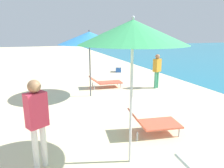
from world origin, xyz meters
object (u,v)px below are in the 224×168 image
lounger_second_shoreside (153,123)px  person_walking_mid (37,116)px  umbrella_farthest (89,38)px  cooler_box (118,69)px  lounger_farthest_shoreside (105,82)px  umbrella_second (133,33)px  person_walking_far (157,68)px

lounger_second_shoreside → person_walking_mid: size_ratio=0.78×
umbrella_farthest → cooler_box: bearing=57.0°
cooler_box → lounger_farthest_shoreside: bearing=-119.9°
umbrella_second → umbrella_farthest: (0.31, 4.55, -0.22)m
umbrella_second → cooler_box: (3.26, 9.08, -2.33)m
lounger_second_shoreside → person_walking_mid: person_walking_mid is taller
cooler_box → lounger_second_shoreside: bearing=-105.2°
person_walking_mid → person_walking_far: person_walking_mid is taller
umbrella_farthest → person_walking_mid: (-1.99, -4.16, -1.24)m
umbrella_farthest → person_walking_far: size_ratio=1.67×
lounger_second_shoreside → lounger_farthest_shoreside: bearing=95.2°
person_walking_mid → person_walking_far: bearing=-77.7°
lounger_second_shoreside → umbrella_farthest: (-0.72, 3.65, 1.99)m
lounger_second_shoreside → person_walking_far: person_walking_far is taller
umbrella_second → person_walking_mid: 2.25m
lounger_farthest_shoreside → person_walking_far: size_ratio=0.99×
umbrella_second → umbrella_farthest: size_ratio=1.08×
umbrella_second → umbrella_farthest: umbrella_second is taller
person_walking_far → cooler_box: bearing=158.4°
lounger_second_shoreside → cooler_box: size_ratio=2.13×
umbrella_second → lounger_farthest_shoreside: bearing=77.3°
lounger_farthest_shoreside → person_walking_mid: person_walking_mid is taller
umbrella_farthest → person_walking_far: (3.15, 0.23, -1.35)m
person_walking_mid → cooler_box: (4.93, 8.70, -0.87)m
umbrella_farthest → cooler_box: 5.81m
umbrella_second → person_walking_mid: (-1.67, 0.38, -1.46)m
lounger_second_shoreside → umbrella_farthest: bearing=109.2°
umbrella_second → person_walking_far: size_ratio=1.80×
umbrella_second → person_walking_far: umbrella_second is taller
umbrella_second → lounger_farthest_shoreside: umbrella_second is taller
person_walking_mid → person_walking_far: size_ratio=1.11×
lounger_second_shoreside → umbrella_farthest: umbrella_farthest is taller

